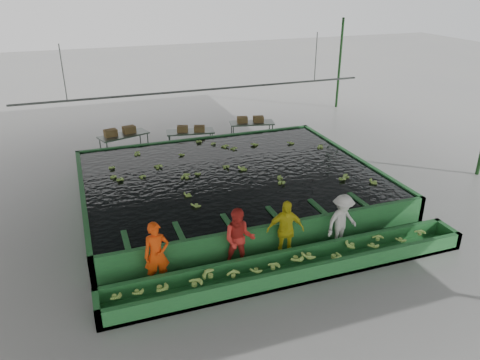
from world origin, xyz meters
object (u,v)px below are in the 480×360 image
object	(u,v)px
flotation_tank	(230,183)
packing_table_mid	(191,141)
worker_a	(157,255)
packing_table_right	(252,132)
worker_c	(285,230)
box_stack_mid	(191,132)
sorting_trough	(294,267)
worker_b	(239,239)
box_stack_left	(120,134)
worker_d	(342,221)
box_stack_right	(250,122)
packing_table_left	(125,145)

from	to	relation	value
flotation_tank	packing_table_mid	size ratio (longest dim) A/B	4.89
worker_a	packing_table_right	world-z (taller)	worker_a
worker_c	box_stack_mid	xyz separation A→B (m)	(-0.29, 9.04, 0.05)
sorting_trough	worker_b	bearing A→B (deg)	146.61
worker_c	box_stack_left	size ratio (longest dim) A/B	1.32
worker_c	box_stack_left	xyz separation A→B (m)	(-3.22, 9.65, 0.07)
worker_d	box_stack_right	distance (m)	9.57
worker_a	worker_b	size ratio (longest dim) A/B	1.01
worker_b	packing_table_left	world-z (taller)	worker_b
packing_table_mid	box_stack_mid	world-z (taller)	box_stack_mid
sorting_trough	packing_table_left	bearing A→B (deg)	106.04
packing_table_left	box_stack_left	world-z (taller)	box_stack_left
worker_a	box_stack_mid	size ratio (longest dim) A/B	1.48
worker_b	box_stack_right	size ratio (longest dim) A/B	1.42
flotation_tank	box_stack_right	xyz separation A→B (m)	(2.76, 5.23, 0.47)
sorting_trough	box_stack_mid	xyz separation A→B (m)	(-0.18, 9.84, 0.68)
worker_b	packing_table_mid	xyz separation A→B (m)	(1.02, 9.14, -0.40)
packing_table_left	box_stack_mid	xyz separation A→B (m)	(2.81, -0.56, 0.46)
packing_table_left	box_stack_right	world-z (taller)	box_stack_right
worker_a	sorting_trough	bearing A→B (deg)	-13.79
box_stack_left	box_stack_right	xyz separation A→B (m)	(5.87, -0.12, -0.03)
flotation_tank	packing_table_left	xyz separation A→B (m)	(-2.99, 5.30, 0.02)
packing_table_left	box_stack_mid	size ratio (longest dim) A/B	1.75
worker_c	packing_table_right	distance (m)	9.87
worker_a	worker_c	bearing A→B (deg)	-0.46
worker_d	packing_table_right	xyz separation A→B (m)	(0.95, 9.48, -0.36)
worker_c	packing_table_right	bearing A→B (deg)	86.83
worker_a	box_stack_left	bearing A→B (deg)	88.02
packing_table_mid	box_stack_right	distance (m)	3.01
sorting_trough	worker_c	world-z (taller)	worker_c
flotation_tank	packing_table_left	bearing A→B (deg)	119.42
worker_c	packing_table_left	distance (m)	10.10
worker_b	worker_d	xyz separation A→B (m)	(3.08, 0.00, -0.05)
packing_table_left	packing_table_mid	xyz separation A→B (m)	(2.80, -0.47, -0.01)
box_stack_left	box_stack_right	size ratio (longest dim) A/B	1.09
worker_b	worker_c	xyz separation A→B (m)	(1.32, 0.00, 0.01)
sorting_trough	worker_b	distance (m)	1.58
sorting_trough	box_stack_right	bearing A→B (deg)	75.06
packing_table_mid	box_stack_right	world-z (taller)	box_stack_right
worker_b	packing_table_left	size ratio (longest dim) A/B	0.84
worker_c	box_stack_mid	distance (m)	9.05
worker_b	worker_d	distance (m)	3.08
flotation_tank	worker_d	xyz separation A→B (m)	(1.87, -4.30, 0.37)
flotation_tank	box_stack_right	bearing A→B (deg)	62.20
worker_a	packing_table_left	xyz separation A→B (m)	(0.38, 9.60, -0.40)
flotation_tank	packing_table_mid	distance (m)	4.84
packing_table_left	packing_table_mid	bearing A→B (deg)	-9.52
flotation_tank	worker_d	size ratio (longest dim) A/B	6.12
flotation_tank	box_stack_right	size ratio (longest dim) A/B	8.21
worker_c	packing_table_mid	xyz separation A→B (m)	(-0.30, 9.14, -0.41)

